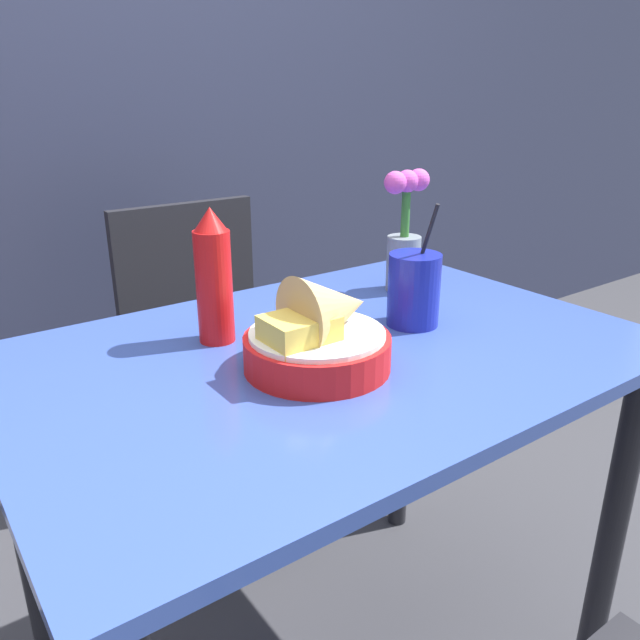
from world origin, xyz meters
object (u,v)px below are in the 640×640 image
at_px(chair_far_window, 205,337).
at_px(food_basket, 321,334).
at_px(drink_cup, 413,292).
at_px(ketchup_bottle, 214,278).
at_px(flower_vase, 404,236).

height_order(chair_far_window, food_basket, food_basket).
distance_m(food_basket, drink_cup, 0.25).
xyz_separation_m(chair_far_window, food_basket, (-0.16, -0.76, 0.29)).
relative_size(chair_far_window, ketchup_bottle, 3.81).
height_order(chair_far_window, flower_vase, flower_vase).
xyz_separation_m(ketchup_bottle, flower_vase, (0.44, 0.02, 0.00)).
bearing_deg(food_basket, flower_vase, 30.24).
xyz_separation_m(food_basket, drink_cup, (0.24, 0.05, 0.01)).
xyz_separation_m(food_basket, ketchup_bottle, (-0.08, 0.19, 0.06)).
distance_m(food_basket, ketchup_bottle, 0.21).
relative_size(food_basket, drink_cup, 1.01).
height_order(chair_far_window, ketchup_bottle, ketchup_bottle).
bearing_deg(flower_vase, chair_far_window, 110.75).
bearing_deg(flower_vase, food_basket, -149.76).
bearing_deg(drink_cup, chair_far_window, 96.77).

